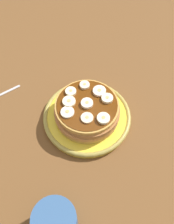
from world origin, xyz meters
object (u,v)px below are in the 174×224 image
at_px(banana_slice_8, 69,102).
at_px(coffee_mug, 54,223).
at_px(banana_slice_5, 87,118).
at_px(banana_slice_2, 85,85).
at_px(banana_slice_1, 67,112).
at_px(banana_slice_4, 71,92).
at_px(banana_slice_0, 88,104).
at_px(banana_slice_6, 103,119).
at_px(banana_slice_7, 99,91).
at_px(pancake_stack, 88,111).
at_px(banana_slice_3, 107,98).
at_px(plate, 87,117).

relative_size(banana_slice_8, coffee_mug, 0.27).
bearing_deg(banana_slice_5, banana_slice_2, -128.59).
distance_m(banana_slice_1, banana_slice_4, 0.06).
relative_size(banana_slice_0, banana_slice_6, 0.97).
xyz_separation_m(banana_slice_7, coffee_mug, (0.28, 0.16, -0.03)).
bearing_deg(banana_slice_2, banana_slice_1, 21.38).
height_order(banana_slice_2, coffee_mug, coffee_mug).
relative_size(banana_slice_7, coffee_mug, 0.28).
bearing_deg(banana_slice_2, banana_slice_8, 11.43).
bearing_deg(banana_slice_7, banana_slice_2, -69.50).
height_order(pancake_stack, banana_slice_3, banana_slice_3).
bearing_deg(banana_slice_0, banana_slice_2, -124.55).
height_order(plate, banana_slice_8, banana_slice_8).
xyz_separation_m(plate, banana_slice_1, (0.05, -0.01, 0.06)).
xyz_separation_m(banana_slice_6, banana_slice_8, (0.03, -0.09, -0.00)).
distance_m(banana_slice_6, banana_slice_7, 0.08).
relative_size(pancake_stack, banana_slice_8, 5.31).
height_order(pancake_stack, banana_slice_8, banana_slice_8).
bearing_deg(banana_slice_3, banana_slice_8, -36.43).
bearing_deg(banana_slice_4, banana_slice_6, 92.78).
bearing_deg(banana_slice_3, banana_slice_0, -24.03).
height_order(banana_slice_0, banana_slice_5, banana_slice_0).
bearing_deg(pancake_stack, coffee_mug, 33.66).
height_order(banana_slice_1, banana_slice_7, banana_slice_7).
relative_size(banana_slice_0, banana_slice_2, 1.16).
bearing_deg(banana_slice_8, banana_slice_2, -168.57).
height_order(banana_slice_3, banana_slice_4, same).
bearing_deg(plate, banana_slice_6, 89.75).
xyz_separation_m(pancake_stack, banana_slice_2, (-0.03, -0.05, 0.03)).
height_order(banana_slice_4, banana_slice_5, banana_slice_4).
relative_size(banana_slice_1, banana_slice_5, 1.11).
distance_m(banana_slice_5, banana_slice_7, 0.09).
xyz_separation_m(plate, banana_slice_4, (0.01, -0.06, 0.06)).
relative_size(pancake_stack, banana_slice_5, 5.79).
bearing_deg(banana_slice_2, banana_slice_0, 55.45).
bearing_deg(banana_slice_2, banana_slice_7, 110.50).
height_order(banana_slice_5, coffee_mug, coffee_mug).
relative_size(banana_slice_7, banana_slice_8, 1.03).
bearing_deg(banana_slice_0, pancake_stack, 52.55).
distance_m(banana_slice_0, banana_slice_4, 0.06).
bearing_deg(banana_slice_3, banana_slice_5, 5.93).
distance_m(banana_slice_6, coffee_mug, 0.25).
xyz_separation_m(banana_slice_0, coffee_mug, (0.23, 0.15, -0.03)).
height_order(banana_slice_1, banana_slice_6, banana_slice_6).
distance_m(banana_slice_3, banana_slice_7, 0.03).
height_order(plate, banana_slice_5, banana_slice_5).
bearing_deg(banana_slice_4, coffee_mug, 43.33).
xyz_separation_m(banana_slice_2, coffee_mug, (0.26, 0.20, -0.03)).
bearing_deg(banana_slice_8, coffee_mug, 43.48).
height_order(banana_slice_0, banana_slice_4, banana_slice_0).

